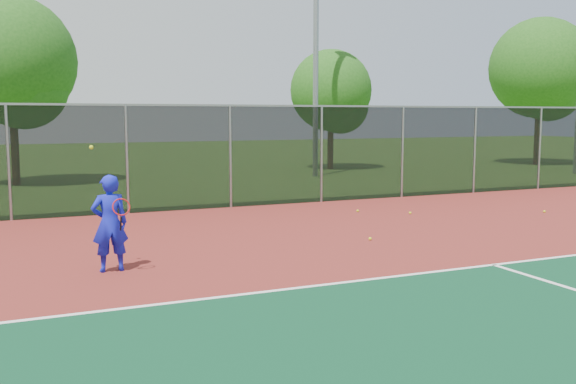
{
  "coord_description": "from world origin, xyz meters",
  "views": [
    {
      "loc": [
        -6.01,
        -5.95,
        2.73
      ],
      "look_at": [
        -1.21,
        5.0,
        1.3
      ],
      "focal_mm": 40.0,
      "sensor_mm": 36.0,
      "label": 1
    }
  ],
  "objects": [
    {
      "name": "ground",
      "position": [
        0.0,
        0.0,
        0.0
      ],
      "size": [
        120.0,
        120.0,
        0.0
      ],
      "primitive_type": "plane",
      "color": "#315B1A",
      "rests_on": "ground"
    },
    {
      "name": "court_apron",
      "position": [
        0.0,
        2.0,
        0.01
      ],
      "size": [
        30.0,
        20.0,
        0.02
      ],
      "primitive_type": "cube",
      "color": "maroon",
      "rests_on": "ground"
    },
    {
      "name": "fence_back",
      "position": [
        0.0,
        12.0,
        1.56
      ],
      "size": [
        30.0,
        0.06,
        3.03
      ],
      "color": "black",
      "rests_on": "court_apron"
    },
    {
      "name": "tennis_player",
      "position": [
        -4.44,
        5.35,
        0.87
      ],
      "size": [
        0.63,
        0.62,
        2.21
      ],
      "color": "#151DCC",
      "rests_on": "court_apron"
    },
    {
      "name": "practice_ball_2",
      "position": [
        1.16,
        5.94,
        0.06
      ],
      "size": [
        0.07,
        0.07,
        0.07
      ],
      "primitive_type": "sphere",
      "color": "#D1E21A",
      "rests_on": "court_apron"
    },
    {
      "name": "practice_ball_3",
      "position": [
        4.1,
        8.71,
        0.06
      ],
      "size": [
        0.07,
        0.07,
        0.07
      ],
      "primitive_type": "sphere",
      "color": "#D1E21A",
      "rests_on": "court_apron"
    },
    {
      "name": "practice_ball_5",
      "position": [
        7.7,
        7.42,
        0.06
      ],
      "size": [
        0.07,
        0.07,
        0.07
      ],
      "primitive_type": "sphere",
      "color": "#D1E21A",
      "rests_on": "court_apron"
    },
    {
      "name": "practice_ball_7",
      "position": [
        2.97,
        9.63,
        0.06
      ],
      "size": [
        0.07,
        0.07,
        0.07
      ],
      "primitive_type": "sphere",
      "color": "#D1E21A",
      "rests_on": "court_apron"
    },
    {
      "name": "floodlight_n",
      "position": [
        6.65,
        19.89,
        7.04
      ],
      "size": [
        0.9,
        0.4,
        12.52
      ],
      "color": "gray",
      "rests_on": "ground"
    },
    {
      "name": "tree_back_left",
      "position": [
        -5.64,
        21.26,
        4.6
      ],
      "size": [
        4.99,
        4.99,
        7.33
      ],
      "color": "#3D2B16",
      "rests_on": "ground"
    },
    {
      "name": "tree_back_mid",
      "position": [
        9.18,
        23.03,
        3.78
      ],
      "size": [
        4.11,
        4.11,
        6.03
      ],
      "color": "#3D2B16",
      "rests_on": "ground"
    },
    {
      "name": "tree_back_right",
      "position": [
        21.09,
        21.12,
        5.05
      ],
      "size": [
        5.48,
        5.48,
        8.05
      ],
      "color": "#3D2B16",
      "rests_on": "ground"
    }
  ]
}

